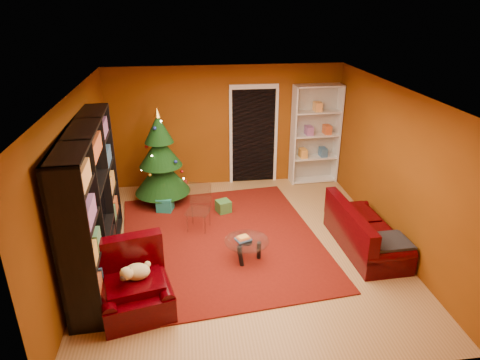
{
  "coord_description": "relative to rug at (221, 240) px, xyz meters",
  "views": [
    {
      "loc": [
        -0.85,
        -6.12,
        3.89
      ],
      "look_at": [
        0.0,
        0.4,
        1.05
      ],
      "focal_mm": 32.0,
      "sensor_mm": 36.0,
      "label": 1
    }
  ],
  "objects": [
    {
      "name": "coffee_table",
      "position": [
        0.35,
        -0.65,
        0.17
      ],
      "size": [
        0.92,
        0.92,
        0.44
      ],
      "primitive_type": null,
      "rotation": [
        0.0,
        0.0,
        0.38
      ],
      "color": "gray",
      "rests_on": "rug"
    },
    {
      "name": "armchair",
      "position": [
        -1.27,
        -1.64,
        0.37
      ],
      "size": [
        1.18,
        1.18,
        0.77
      ],
      "primitive_type": null,
      "rotation": [
        0.0,
        0.0,
        0.23
      ],
      "color": "black",
      "rests_on": "rug"
    },
    {
      "name": "ceiling",
      "position": [
        0.35,
        -0.25,
        2.61
      ],
      "size": [
        5.0,
        5.5,
        0.05
      ],
      "primitive_type": "cube",
      "color": "silver",
      "rests_on": "wall_back"
    },
    {
      "name": "dog",
      "position": [
        -1.24,
        -1.58,
        0.56
      ],
      "size": [
        0.46,
        0.38,
        0.25
      ],
      "primitive_type": null,
      "rotation": [
        0.0,
        0.0,
        0.23
      ],
      "color": "beige",
      "rests_on": "armchair"
    },
    {
      "name": "doorway",
      "position": [
        0.95,
        2.48,
        1.04
      ],
      "size": [
        1.06,
        0.6,
        2.16
      ],
      "primitive_type": null,
      "color": "black",
      "rests_on": "floor"
    },
    {
      "name": "gift_box_green",
      "position": [
        0.13,
        1.02,
        0.11
      ],
      "size": [
        0.32,
        0.32,
        0.25
      ],
      "primitive_type": "cube",
      "rotation": [
        0.0,
        0.0,
        0.37
      ],
      "color": "#33712F",
      "rests_on": "floor"
    },
    {
      "name": "christmas_tree",
      "position": [
        -1.04,
        1.64,
        0.95
      ],
      "size": [
        1.41,
        1.41,
        1.97
      ],
      "primitive_type": null,
      "rotation": [
        0.0,
        0.0,
        0.34
      ],
      "color": "black",
      "rests_on": "floor"
    },
    {
      "name": "wall_right",
      "position": [
        2.87,
        -0.25,
        1.29
      ],
      "size": [
        0.05,
        5.5,
        2.6
      ],
      "primitive_type": "cube",
      "color": "#7B3C0C",
      "rests_on": "ground"
    },
    {
      "name": "gift_box_teal",
      "position": [
        -0.99,
        1.23,
        0.13
      ],
      "size": [
        0.35,
        0.35,
        0.29
      ],
      "primitive_type": "cube",
      "rotation": [
        0.0,
        0.0,
        -0.24
      ],
      "color": "#1A8A7C",
      "rests_on": "floor"
    },
    {
      "name": "acrylic_chair",
      "position": [
        -0.37,
        0.4,
        0.38
      ],
      "size": [
        0.51,
        0.53,
        0.77
      ],
      "primitive_type": null,
      "rotation": [
        0.0,
        0.0,
        -0.32
      ],
      "color": "#66605B",
      "rests_on": "rug"
    },
    {
      "name": "wall_back",
      "position": [
        0.35,
        2.53,
        1.29
      ],
      "size": [
        5.0,
        0.05,
        2.6
      ],
      "primitive_type": "cube",
      "color": "#7B3C0C",
      "rests_on": "ground"
    },
    {
      "name": "media_unit",
      "position": [
        -1.93,
        -0.55,
        1.11
      ],
      "size": [
        0.58,
        2.94,
        2.24
      ],
      "primitive_type": null,
      "rotation": [
        0.0,
        0.0,
        0.05
      ],
      "color": "black",
      "rests_on": "floor"
    },
    {
      "name": "floor",
      "position": [
        0.35,
        -0.25,
        -0.04
      ],
      "size": [
        5.0,
        5.5,
        0.05
      ],
      "primitive_type": "cube",
      "color": "#A67744",
      "rests_on": "ground"
    },
    {
      "name": "white_bookshelf",
      "position": [
        2.3,
        2.32,
        1.08
      ],
      "size": [
        1.05,
        0.42,
        2.24
      ],
      "primitive_type": null,
      "rotation": [
        0.0,
        0.0,
        0.05
      ],
      "color": "white",
      "rests_on": "floor"
    },
    {
      "name": "wall_left",
      "position": [
        -2.18,
        -0.25,
        1.29
      ],
      "size": [
        0.05,
        5.5,
        2.6
      ],
      "primitive_type": "cube",
      "color": "#7B3C0C",
      "rests_on": "ground"
    },
    {
      "name": "gift_box_red",
      "position": [
        -0.67,
        2.06,
        0.11
      ],
      "size": [
        0.25,
        0.25,
        0.24
      ],
      "primitive_type": "cube",
      "rotation": [
        0.0,
        0.0,
        -0.06
      ],
      "color": "maroon",
      "rests_on": "floor"
    },
    {
      "name": "rug",
      "position": [
        0.0,
        0.0,
        0.0
      ],
      "size": [
        3.66,
        4.15,
        0.02
      ],
      "primitive_type": "cube",
      "rotation": [
        0.0,
        0.0,
        0.11
      ],
      "color": "maroon",
      "rests_on": "floor"
    },
    {
      "name": "sofa",
      "position": [
        2.37,
        -0.54,
        0.37
      ],
      "size": [
        0.87,
        1.81,
        0.77
      ],
      "primitive_type": null,
      "rotation": [
        0.0,
        0.0,
        1.61
      ],
      "color": "black",
      "rests_on": "rug"
    }
  ]
}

